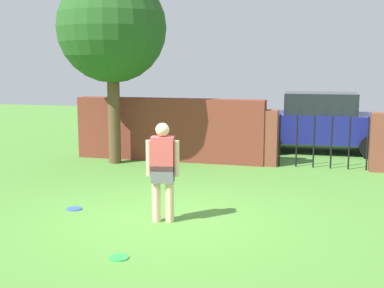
% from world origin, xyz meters
% --- Properties ---
extents(ground_plane, '(40.00, 40.00, 0.00)m').
position_xyz_m(ground_plane, '(0.00, 0.00, 0.00)').
color(ground_plane, '#4C8433').
extents(brick_wall, '(5.06, 0.50, 1.65)m').
position_xyz_m(brick_wall, '(-1.50, 4.93, 0.82)').
color(brick_wall, brown).
rests_on(brick_wall, ground).
extents(tree, '(2.72, 2.72, 4.79)m').
position_xyz_m(tree, '(-2.75, 4.21, 3.40)').
color(tree, brown).
rests_on(tree, ground).
extents(person, '(0.53, 0.28, 1.62)m').
position_xyz_m(person, '(0.01, -0.15, 0.90)').
color(person, beige).
rests_on(person, ground).
extents(fence_gate, '(3.07, 0.44, 1.40)m').
position_xyz_m(fence_gate, '(2.44, 4.93, 0.70)').
color(fence_gate, brown).
rests_on(fence_gate, ground).
extents(car, '(4.26, 2.04, 1.72)m').
position_xyz_m(car, '(2.32, 7.33, 0.86)').
color(car, navy).
rests_on(car, ground).
extents(frisbee_green, '(0.27, 0.27, 0.02)m').
position_xyz_m(frisbee_green, '(-0.07, -1.79, 0.01)').
color(frisbee_green, green).
rests_on(frisbee_green, ground).
extents(frisbee_blue, '(0.27, 0.27, 0.02)m').
position_xyz_m(frisbee_blue, '(-1.73, 0.11, 0.01)').
color(frisbee_blue, blue).
rests_on(frisbee_blue, ground).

